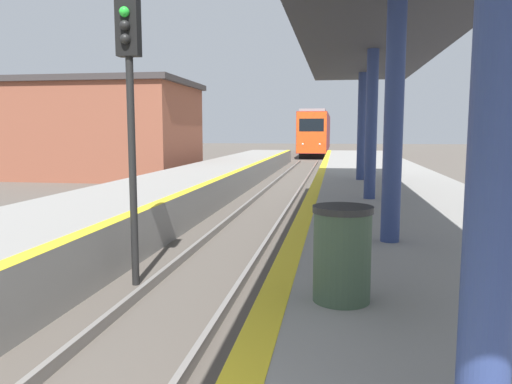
% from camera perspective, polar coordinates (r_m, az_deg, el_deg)
% --- Properties ---
extents(train, '(2.70, 19.57, 4.51)m').
position_cam_1_polar(train, '(54.00, 6.86, 6.68)').
color(train, black).
rests_on(train, ground).
extents(signal_near, '(0.36, 0.31, 4.61)m').
position_cam_1_polar(signal_near, '(8.32, -14.23, 11.41)').
color(signal_near, black).
rests_on(signal_near, ground).
extents(station_canopy, '(3.20, 18.41, 3.61)m').
position_cam_1_polar(station_canopy, '(9.72, 14.25, 17.44)').
color(station_canopy, navy).
rests_on(station_canopy, platform_right).
extents(trash_bin, '(0.55, 0.55, 0.89)m').
position_cam_1_polar(trash_bin, '(4.70, 9.81, -6.94)').
color(trash_bin, '#384C38').
rests_on(trash_bin, platform_right).
extents(station_building, '(9.52, 7.39, 5.24)m').
position_cam_1_polar(station_building, '(28.94, -16.77, 6.88)').
color(station_building, brown).
rests_on(station_building, ground).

